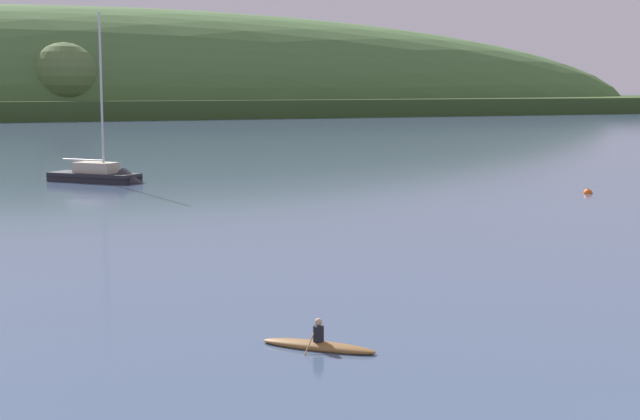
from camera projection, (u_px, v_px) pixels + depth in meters
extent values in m
cube|color=#314A21|center=(127.00, 108.00, 240.76)|extent=(447.27, 89.71, 4.30)
ellipsoid|color=#476B38|center=(94.00, 114.00, 259.00)|extent=(359.75, 101.20, 57.12)
sphere|color=#56703D|center=(65.00, 76.00, 223.79)|extent=(15.77, 15.77, 15.77)
cube|color=#232328|center=(94.00, 182.00, 77.05)|extent=(7.20, 7.04, 1.46)
cone|color=#232328|center=(133.00, 184.00, 75.51)|extent=(3.04, 3.06, 2.42)
cube|color=black|center=(94.00, 177.00, 77.00)|extent=(7.21, 7.06, 0.15)
cube|color=#BCB299|center=(96.00, 168.00, 76.83)|extent=(3.64, 3.59, 0.85)
cylinder|color=silver|center=(101.00, 93.00, 75.76)|extent=(0.18, 0.18, 12.64)
cylinder|color=silver|center=(83.00, 160.00, 77.25)|extent=(2.96, 2.84, 0.14)
ellipsoid|color=brown|center=(318.00, 346.00, 28.16)|extent=(3.14, 2.92, 0.30)
cylinder|color=black|center=(318.00, 335.00, 28.11)|extent=(0.45, 0.45, 0.55)
sphere|color=tan|center=(318.00, 322.00, 28.06)|extent=(0.22, 0.22, 0.22)
cylinder|color=olive|center=(311.00, 340.00, 27.87)|extent=(0.86, 0.95, 0.89)
sphere|color=#EA5B19|center=(588.00, 194.00, 68.71)|extent=(0.67, 0.67, 0.67)
cylinder|color=black|center=(588.00, 188.00, 68.66)|extent=(0.04, 0.04, 0.08)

